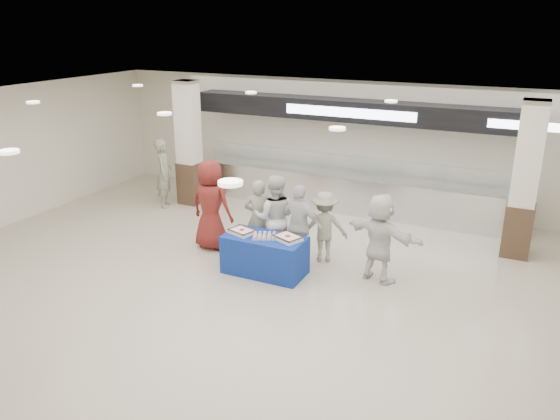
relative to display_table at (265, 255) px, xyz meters
The scene contains 15 objects.
ground 1.31m from the display_table, 76.18° to the right, with size 14.00×14.00×0.00m, color beige.
serving_line 4.27m from the display_table, 85.87° to the left, with size 8.70×0.85×2.80m.
column_left 4.89m from the display_table, 141.11° to the left, with size 0.55×0.55×3.20m.
column_right 5.36m from the display_table, 34.78° to the left, with size 0.55×0.55×3.20m.
display_table is the anchor object (origin of this frame).
sheet_cake_left 0.64m from the display_table, behind, with size 0.53×0.46×0.09m.
sheet_cake_right 0.63m from the display_table, ahead, with size 0.58×0.52×0.10m.
cupcake_tray 0.41m from the display_table, 66.21° to the right, with size 0.54×0.48×0.07m.
civilian_maroon 1.80m from the display_table, 157.97° to the left, with size 0.94×0.61×1.92m, color maroon.
soldier_a 0.99m from the display_table, 125.01° to the left, with size 0.59×0.39×1.61m, color gray.
chef_tall 0.87m from the display_table, 99.74° to the left, with size 0.86×0.67×1.77m, color silver.
chef_short 0.90m from the display_table, 55.12° to the left, with size 0.97×0.40×1.65m, color silver.
soldier_b 1.36m from the display_table, 51.85° to the left, with size 0.94×0.54×1.45m, color gray.
civilian_white 2.20m from the display_table, 17.35° to the left, with size 1.57×0.50×1.70m, color white.
soldier_bg 4.84m from the display_table, 149.29° to the left, with size 0.65×0.43×1.78m, color gray.
Camera 1 is at (4.05, -7.29, 4.64)m, focal length 35.00 mm.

